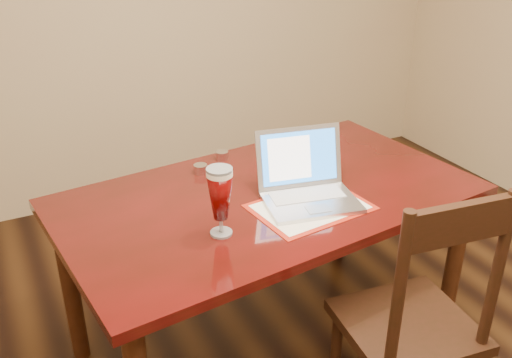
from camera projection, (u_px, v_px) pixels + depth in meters
name	position (u px, v px, depth m)	size (l,w,h in m)	color
dining_table	(269.00, 212.00, 2.38)	(1.79, 1.13, 1.06)	#470909
dining_chair	(414.00, 325.00, 2.05)	(0.51, 0.49, 1.09)	black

